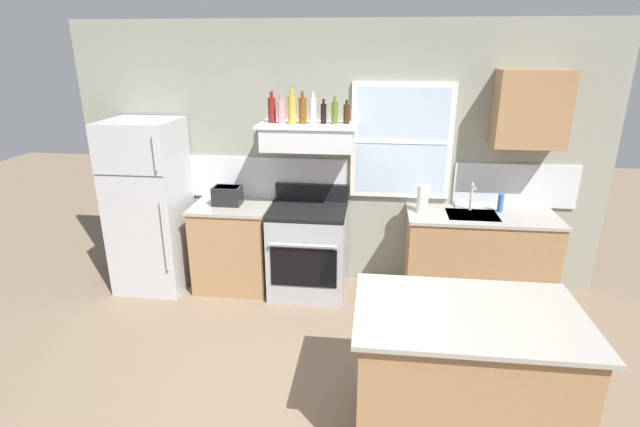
% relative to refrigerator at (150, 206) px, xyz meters
% --- Properties ---
extents(ground_plane, '(16.00, 16.00, 0.00)m').
position_rel_refrigerator_xyz_m(ground_plane, '(1.90, -1.84, -0.88)').
color(ground_plane, '#7A6651').
extents(back_wall, '(5.40, 0.11, 2.70)m').
position_rel_refrigerator_xyz_m(back_wall, '(1.93, 0.39, 0.47)').
color(back_wall, gray).
rests_on(back_wall, ground_plane).
extents(refrigerator, '(0.70, 0.72, 1.77)m').
position_rel_refrigerator_xyz_m(refrigerator, '(0.00, 0.00, 0.00)').
color(refrigerator, '#B7BABC').
rests_on(refrigerator, ground_plane).
extents(counter_left_of_stove, '(0.79, 0.63, 0.91)m').
position_rel_refrigerator_xyz_m(counter_left_of_stove, '(0.85, 0.06, -0.43)').
color(counter_left_of_stove, '#9E754C').
rests_on(counter_left_of_stove, ground_plane).
extents(toaster, '(0.30, 0.20, 0.19)m').
position_rel_refrigerator_xyz_m(toaster, '(0.81, 0.07, 0.12)').
color(toaster, black).
rests_on(toaster, counter_left_of_stove).
extents(stove_range, '(0.76, 0.69, 1.09)m').
position_rel_refrigerator_xyz_m(stove_range, '(1.65, 0.02, -0.42)').
color(stove_range, '#9EA0A5').
rests_on(stove_range, ground_plane).
extents(range_hood_shelf, '(0.96, 0.52, 0.24)m').
position_rel_refrigerator_xyz_m(range_hood_shelf, '(1.65, 0.12, 0.74)').
color(range_hood_shelf, silver).
extents(bottle_red_label_wine, '(0.07, 0.07, 0.29)m').
position_rel_refrigerator_xyz_m(bottle_red_label_wine, '(1.29, 0.13, 0.98)').
color(bottle_red_label_wine, maroon).
rests_on(bottle_red_label_wine, range_hood_shelf).
extents(bottle_rose_pink, '(0.07, 0.07, 0.27)m').
position_rel_refrigerator_xyz_m(bottle_rose_pink, '(1.39, 0.07, 0.98)').
color(bottle_rose_pink, '#C67F84').
rests_on(bottle_rose_pink, range_hood_shelf).
extents(bottle_champagne_gold_foil, '(0.08, 0.08, 0.33)m').
position_rel_refrigerator_xyz_m(bottle_champagne_gold_foil, '(1.50, 0.07, 1.00)').
color(bottle_champagne_gold_foil, '#B29333').
rests_on(bottle_champagne_gold_foil, range_hood_shelf).
extents(bottle_amber_wine, '(0.07, 0.07, 0.30)m').
position_rel_refrigerator_xyz_m(bottle_amber_wine, '(1.60, 0.09, 0.99)').
color(bottle_amber_wine, brown).
rests_on(bottle_amber_wine, range_hood_shelf).
extents(bottle_clear_tall, '(0.06, 0.06, 0.30)m').
position_rel_refrigerator_xyz_m(bottle_clear_tall, '(1.70, 0.09, 0.99)').
color(bottle_clear_tall, silver).
rests_on(bottle_clear_tall, range_hood_shelf).
extents(bottle_balsamic_dark, '(0.06, 0.06, 0.23)m').
position_rel_refrigerator_xyz_m(bottle_balsamic_dark, '(1.79, 0.12, 0.96)').
color(bottle_balsamic_dark, black).
rests_on(bottle_balsamic_dark, range_hood_shelf).
extents(bottle_olive_oil_square, '(0.06, 0.06, 0.26)m').
position_rel_refrigerator_xyz_m(bottle_olive_oil_square, '(1.90, 0.12, 0.97)').
color(bottle_olive_oil_square, '#4C601E').
rests_on(bottle_olive_oil_square, range_hood_shelf).
extents(bottle_brown_stout, '(0.06, 0.06, 0.22)m').
position_rel_refrigerator_xyz_m(bottle_brown_stout, '(2.01, 0.15, 0.95)').
color(bottle_brown_stout, '#381E0F').
rests_on(bottle_brown_stout, range_hood_shelf).
extents(counter_right_with_sink, '(1.43, 0.63, 0.91)m').
position_rel_refrigerator_xyz_m(counter_right_with_sink, '(3.35, 0.06, -0.43)').
color(counter_right_with_sink, '#9E754C').
rests_on(counter_right_with_sink, ground_plane).
extents(sink_faucet, '(0.03, 0.17, 0.28)m').
position_rel_refrigerator_xyz_m(sink_faucet, '(3.25, 0.16, 0.20)').
color(sink_faucet, silver).
rests_on(sink_faucet, counter_right_with_sink).
extents(paper_towel_roll, '(0.11, 0.11, 0.27)m').
position_rel_refrigerator_xyz_m(paper_towel_roll, '(2.77, 0.06, 0.16)').
color(paper_towel_roll, white).
rests_on(paper_towel_roll, counter_right_with_sink).
extents(dish_soap_bottle, '(0.06, 0.06, 0.18)m').
position_rel_refrigerator_xyz_m(dish_soap_bottle, '(3.53, 0.16, 0.12)').
color(dish_soap_bottle, blue).
rests_on(dish_soap_bottle, counter_right_with_sink).
extents(kitchen_island, '(1.40, 0.90, 0.91)m').
position_rel_refrigerator_xyz_m(kitchen_island, '(2.91, -1.81, -0.43)').
color(kitchen_island, '#9E754C').
rests_on(kitchen_island, ground_plane).
extents(upper_cabinet_right, '(0.64, 0.32, 0.70)m').
position_rel_refrigerator_xyz_m(upper_cabinet_right, '(3.70, 0.20, 1.02)').
color(upper_cabinet_right, '#9E754C').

